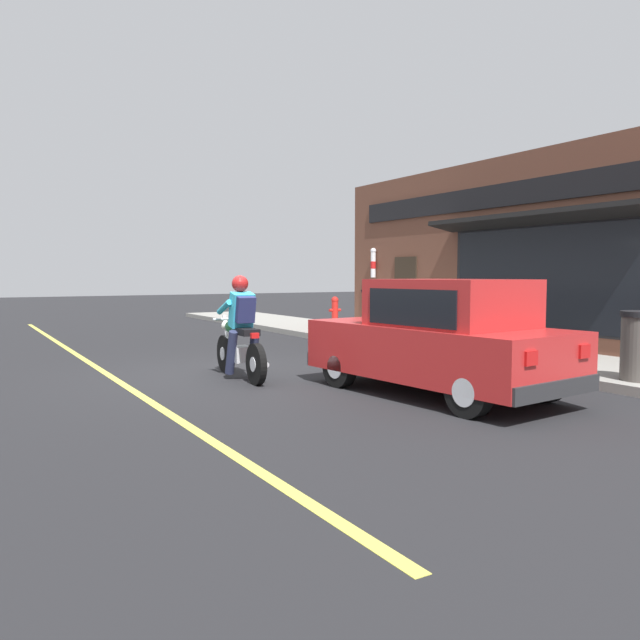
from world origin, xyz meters
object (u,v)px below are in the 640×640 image
Objects in this scene: motorcycle_with_rider at (240,336)px; car_hatchback at (439,339)px; fire_hydrant at (335,313)px; traffic_cone at (402,326)px.

motorcycle_with_rider reaches higher than car_hatchback.
fire_hydrant is (3.55, 8.35, -0.19)m from car_hatchback.
motorcycle_with_rider is at bearing -153.76° from traffic_cone.
motorcycle_with_rider is 0.52× the size of car_hatchback.
car_hatchback reaches higher than traffic_cone.
traffic_cone is 3.13m from fire_hydrant.
car_hatchback is 4.45× the size of fire_hydrant.
motorcycle_with_rider is 7.80m from fire_hydrant.
fire_hydrant is (5.31, 5.71, -0.11)m from motorcycle_with_rider.
car_hatchback is 6.53× the size of traffic_cone.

